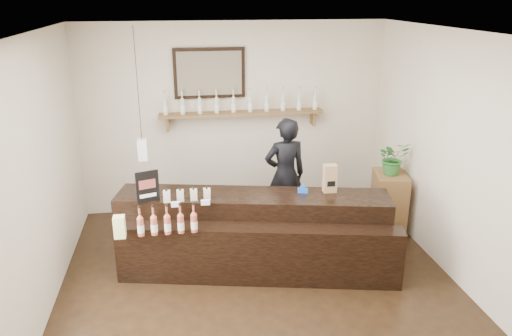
{
  "coord_description": "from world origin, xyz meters",
  "views": [
    {
      "loc": [
        -0.82,
        -4.71,
        3.17
      ],
      "look_at": [
        0.04,
        0.7,
        1.24
      ],
      "focal_mm": 35.0,
      "sensor_mm": 36.0,
      "label": 1
    }
  ],
  "objects": [
    {
      "name": "ground",
      "position": [
        0.0,
        0.0,
        0.0
      ],
      "size": [
        5.0,
        5.0,
        0.0
      ],
      "primitive_type": "plane",
      "color": "black",
      "rests_on": "ground"
    },
    {
      "name": "side_cabinet",
      "position": [
        2.0,
        1.28,
        0.42
      ],
      "size": [
        0.54,
        0.66,
        0.84
      ],
      "color": "brown",
      "rests_on": "ground"
    },
    {
      "name": "shopkeeper",
      "position": [
        0.58,
        1.55,
        0.91
      ],
      "size": [
        0.71,
        0.52,
        1.82
      ],
      "primitive_type": "imported",
      "rotation": [
        0.0,
        0.0,
        3.27
      ],
      "color": "black",
      "rests_on": "ground"
    },
    {
      "name": "tape_dispenser",
      "position": [
        0.6,
        0.66,
        0.94
      ],
      "size": [
        0.13,
        0.08,
        0.1
      ],
      "color": "blue",
      "rests_on": "counter"
    },
    {
      "name": "paper_bag",
      "position": [
        0.93,
        0.65,
        1.07
      ],
      "size": [
        0.16,
        0.12,
        0.34
      ],
      "color": "olive",
      "rests_on": "counter"
    },
    {
      "name": "promo_sign",
      "position": [
        -1.21,
        0.68,
        1.09
      ],
      "size": [
        0.26,
        0.1,
        0.37
      ],
      "color": "black",
      "rests_on": "counter"
    },
    {
      "name": "counter",
      "position": [
        -0.01,
        0.58,
        0.43
      ],
      "size": [
        3.29,
        1.53,
        1.06
      ],
      "color": "black",
      "rests_on": "ground"
    },
    {
      "name": "back_wall_decor",
      "position": [
        -0.16,
        2.37,
        1.76
      ],
      "size": [
        2.66,
        0.96,
        1.69
      ],
      "color": "brown",
      "rests_on": "ground"
    },
    {
      "name": "room_shell",
      "position": [
        0.0,
        0.0,
        1.7
      ],
      "size": [
        5.0,
        5.0,
        5.0
      ],
      "color": "beige",
      "rests_on": "ground"
    },
    {
      "name": "potted_plant",
      "position": [
        2.0,
        1.28,
        1.07
      ],
      "size": [
        0.45,
        0.4,
        0.46
      ],
      "primitive_type": "imported",
      "rotation": [
        0.0,
        0.0,
        0.12
      ],
      "color": "#2C6E2C",
      "rests_on": "side_cabinet"
    }
  ]
}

